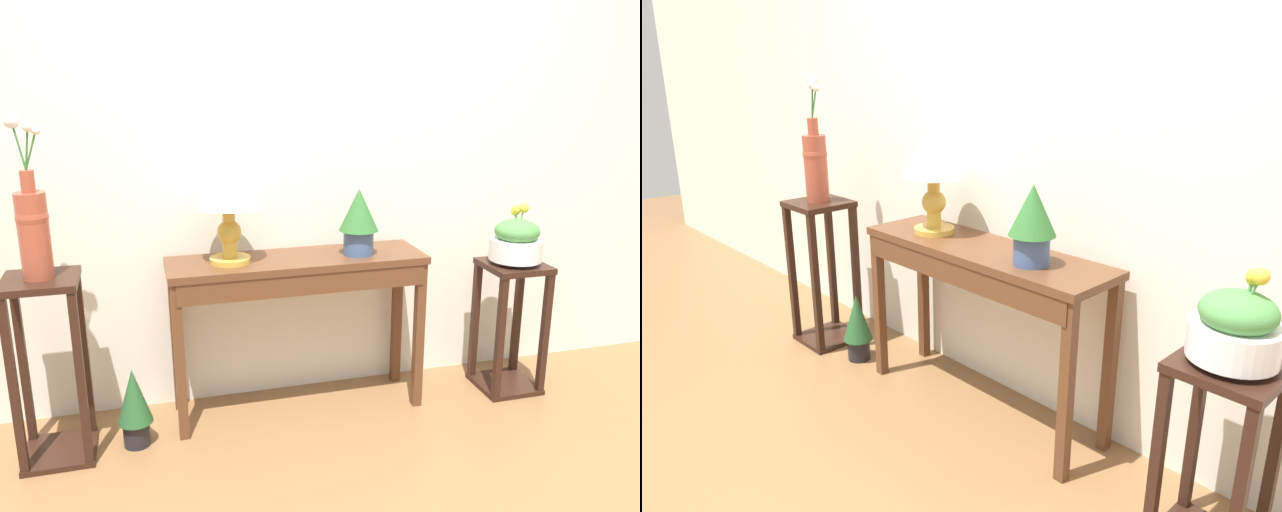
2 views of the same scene
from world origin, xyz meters
TOP-DOWN VIEW (x-y plane):
  - back_wall_with_art at (0.00, 1.37)m, footprint 9.00×0.10m
  - console_table at (-0.14, 1.08)m, footprint 1.23×0.35m
  - table_lamp at (-0.46, 1.11)m, footprint 0.31×0.31m
  - potted_plant_on_console at (0.15, 1.07)m, footprint 0.19×0.19m
  - pedestal_stand_left at (-1.26, 0.97)m, footprint 0.30×0.30m
  - flower_vase_tall_left at (-1.27, 0.97)m, footprint 0.14×0.14m
  - pedestal_stand_right at (0.98, 1.02)m, footprint 0.30×0.30m
  - planter_bowl_wide_right at (0.98, 1.02)m, footprint 0.27×0.27m
  - potted_plant_floor at (-0.94, 0.96)m, footprint 0.16×0.16m

SIDE VIEW (x-z plane):
  - potted_plant_floor at x=-0.94m, z-range 0.02..0.40m
  - pedestal_stand_right at x=0.98m, z-range 0.00..0.70m
  - pedestal_stand_left at x=-1.26m, z-range 0.00..0.83m
  - console_table at x=-0.14m, z-range 0.27..1.06m
  - planter_bowl_wide_right at x=0.98m, z-range 0.66..0.97m
  - potted_plant_on_console at x=0.15m, z-range 0.81..1.13m
  - flower_vase_tall_left at x=-1.27m, z-range 0.73..1.39m
  - table_lamp at x=-0.46m, z-range 0.89..1.38m
  - back_wall_with_art at x=0.00m, z-range 0.00..2.80m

